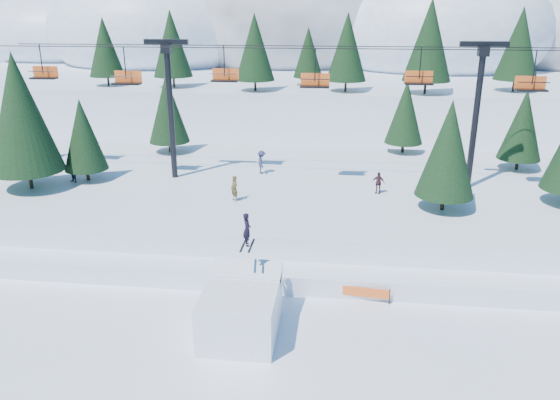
# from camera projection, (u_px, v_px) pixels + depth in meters

# --- Properties ---
(ground) EXTENTS (160.00, 160.00, 0.00)m
(ground) POSITION_uv_depth(u_px,v_px,m) (252.00, 348.00, 25.26)
(ground) COLOR white
(ground) RESTS_ON ground
(mid_shelf) EXTENTS (70.00, 22.00, 2.50)m
(mid_shelf) POSITION_uv_depth(u_px,v_px,m) (290.00, 197.00, 41.70)
(mid_shelf) COLOR white
(mid_shelf) RESTS_ON ground
(berm) EXTENTS (70.00, 6.00, 1.10)m
(berm) POSITION_uv_depth(u_px,v_px,m) (274.00, 262.00, 32.57)
(berm) COLOR white
(berm) RESTS_ON ground
(mountain_ridge) EXTENTS (119.00, 60.20, 26.46)m
(mountain_ridge) POSITION_uv_depth(u_px,v_px,m) (293.00, 41.00, 91.31)
(mountain_ridge) COLOR white
(mountain_ridge) RESTS_ON ground
(jump_kicker) EXTENTS (3.49, 4.76, 5.64)m
(jump_kicker) POSITION_uv_depth(u_px,v_px,m) (241.00, 309.00, 26.04)
(jump_kicker) COLOR white
(jump_kicker) RESTS_ON ground
(chairlift) EXTENTS (46.00, 3.21, 10.28)m
(chairlift) POSITION_uv_depth(u_px,v_px,m) (305.00, 90.00, 38.95)
(chairlift) COLOR black
(chairlift) RESTS_ON mid_shelf
(conifer_stand) EXTENTS (61.59, 18.33, 9.68)m
(conifer_stand) POSITION_uv_depth(u_px,v_px,m) (311.00, 124.00, 39.81)
(conifer_stand) COLOR black
(conifer_stand) RESTS_ON mid_shelf
(distant_skiers) EXTENTS (29.68, 7.92, 1.85)m
(distant_skiers) POSITION_uv_depth(u_px,v_px,m) (273.00, 170.00, 40.91)
(distant_skiers) COLOR #44242A
(distant_skiers) RESTS_ON mid_shelf
(banner_near) EXTENTS (2.84, 0.37, 0.90)m
(banner_near) POSITION_uv_depth(u_px,v_px,m) (363.00, 292.00, 29.10)
(banner_near) COLOR black
(banner_near) RESTS_ON ground
(banner_far) EXTENTS (2.71, 0.96, 0.90)m
(banner_far) POSITION_uv_depth(u_px,v_px,m) (484.00, 294.00, 28.94)
(banner_far) COLOR black
(banner_far) RESTS_ON ground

